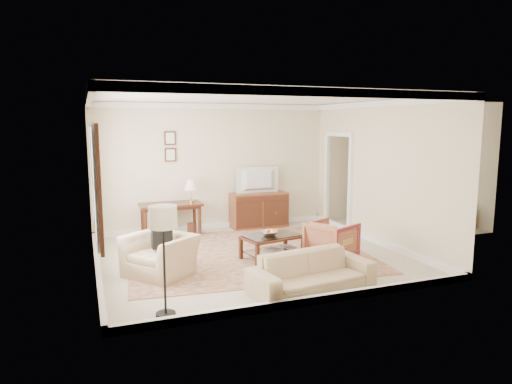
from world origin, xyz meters
TOP-DOWN VIEW (x-y plane):
  - room_shell at (0.00, 0.00)m, footprint 5.51×5.01m
  - annex_bedroom at (4.49, 1.15)m, footprint 3.00×2.70m
  - window_front at (-2.70, -0.70)m, footprint 0.12×1.56m
  - window_rear at (-2.70, 0.90)m, footprint 0.12×1.56m
  - doorway at (2.71, 1.50)m, footprint 0.10×1.12m
  - rug at (-0.02, 0.18)m, footprint 4.69×4.13m
  - writing_desk at (-1.12, 2.07)m, footprint 1.32×0.66m
  - desk_chair at (-1.18, 2.42)m, footprint 0.54×0.54m
  - desk_lamp at (-0.65, 2.07)m, footprint 0.32×0.32m
  - framed_prints at (-1.02, 2.47)m, footprint 0.25×0.04m
  - sideboard at (1.00, 2.21)m, footprint 1.34×0.52m
  - tv at (1.00, 2.19)m, footprint 0.99×0.57m
  - coffee_table at (0.28, -0.31)m, footprint 1.15×0.81m
  - fruit_bowl at (0.22, -0.31)m, footprint 0.42×0.42m
  - book_a at (0.20, -0.34)m, footprint 0.25×0.19m
  - book_b at (0.53, -0.25)m, footprint 0.28×0.09m
  - striped_armchair at (1.28, -0.72)m, footprint 0.95×0.97m
  - club_armchair at (-1.75, -0.49)m, footprint 1.15×1.21m
  - backpack at (-1.72, -0.46)m, footprint 0.37×0.39m
  - sofa at (0.22, -1.97)m, footprint 1.94×0.80m
  - floor_lamp at (-1.95, -2.13)m, footprint 0.35×0.35m

SIDE VIEW (x-z plane):
  - rug at x=-0.02m, z-range 0.00..0.01m
  - book_b at x=0.53m, z-range -0.02..0.36m
  - book_a at x=0.20m, z-range -0.01..0.36m
  - annex_bedroom at x=4.49m, z-range -1.11..1.79m
  - coffee_table at x=0.28m, z-range 0.12..0.56m
  - sofa at x=0.22m, z-range 0.00..0.74m
  - striped_armchair at x=1.28m, z-range 0.00..0.77m
  - sideboard at x=1.00m, z-range 0.00..0.82m
  - club_armchair at x=-1.75m, z-range 0.00..0.89m
  - fruit_bowl at x=0.22m, z-range 0.45..0.55m
  - desk_chair at x=-1.18m, z-range 0.00..1.05m
  - writing_desk at x=-1.12m, z-range 0.25..0.97m
  - backpack at x=-1.72m, z-range 0.49..0.89m
  - desk_lamp at x=-0.65m, z-range 0.72..1.22m
  - doorway at x=2.71m, z-range -0.05..2.20m
  - floor_lamp at x=-1.95m, z-range 0.47..1.90m
  - tv at x=1.00m, z-range 1.26..1.39m
  - window_front at x=-2.70m, z-range 0.65..2.45m
  - window_rear at x=-2.70m, z-range 0.65..2.45m
  - framed_prints at x=-1.02m, z-range 1.60..2.28m
  - room_shell at x=0.00m, z-range 1.02..3.93m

